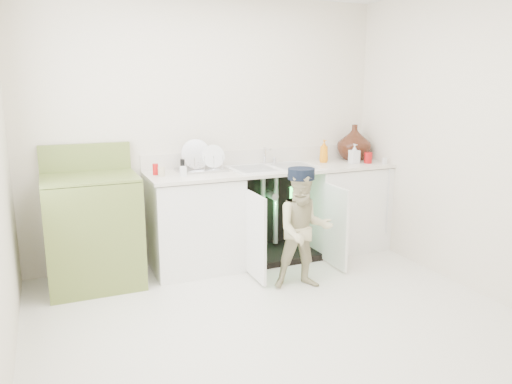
# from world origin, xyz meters

# --- Properties ---
(ground) EXTENTS (3.50, 3.50, 0.00)m
(ground) POSITION_xyz_m (0.00, 0.00, 0.00)
(ground) COLOR silver
(ground) RESTS_ON ground
(room_shell) EXTENTS (6.00, 5.50, 1.26)m
(room_shell) POSITION_xyz_m (0.00, 0.00, 1.25)
(room_shell) COLOR silver
(room_shell) RESTS_ON ground
(counter_run) EXTENTS (2.44, 1.02, 1.27)m
(counter_run) POSITION_xyz_m (0.59, 1.21, 0.48)
(counter_run) COLOR white
(counter_run) RESTS_ON ground
(avocado_stove) EXTENTS (0.76, 0.65, 1.19)m
(avocado_stove) POSITION_xyz_m (-1.15, 1.18, 0.49)
(avocado_stove) COLOR olive
(avocado_stove) RESTS_ON ground
(repair_worker) EXTENTS (0.57, 0.69, 1.02)m
(repair_worker) POSITION_xyz_m (0.46, 0.42, 0.52)
(repair_worker) COLOR #C7BC8F
(repair_worker) RESTS_ON ground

